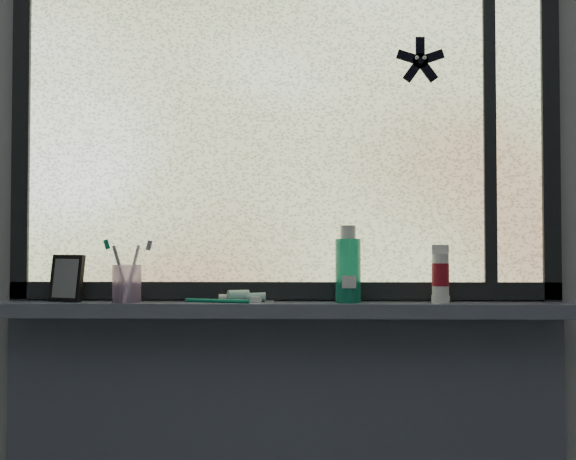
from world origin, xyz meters
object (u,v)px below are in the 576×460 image
(toothbrush_cup, at_px, (127,284))
(cream_tube, at_px, (440,272))
(vanity_mirror, at_px, (67,278))
(mouthwash_bottle, at_px, (348,264))

(toothbrush_cup, height_order, cream_tube, cream_tube)
(vanity_mirror, xyz_separation_m, toothbrush_cup, (0.18, -0.03, -0.01))
(mouthwash_bottle, distance_m, cream_tube, 0.26)
(toothbrush_cup, distance_m, cream_tube, 0.88)
(toothbrush_cup, xyz_separation_m, mouthwash_bottle, (0.63, 0.01, 0.06))
(mouthwash_bottle, relative_size, cream_tube, 1.54)
(vanity_mirror, xyz_separation_m, mouthwash_bottle, (0.81, -0.02, 0.04))
(mouthwash_bottle, bearing_deg, toothbrush_cup, -179.18)
(toothbrush_cup, relative_size, cream_tube, 0.91)
(cream_tube, bearing_deg, toothbrush_cup, 179.95)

